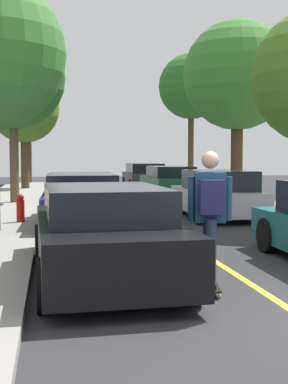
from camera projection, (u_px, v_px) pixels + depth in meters
name	position (u px, v px, depth m)	size (l,w,h in m)	color
center_line	(200.00, 251.00, 9.98)	(0.12, 39.20, 0.01)	gold
parked_car_left_nearest	(104.00, 234.00, 7.70)	(2.07, 4.43, 1.36)	black
parked_car_left_near	(81.00, 200.00, 13.34)	(2.06, 4.56, 1.34)	navy
parked_car_right_near	(217.00, 195.00, 15.38)	(2.00, 4.21, 1.37)	#B7B7BC
parked_car_right_far	(170.00, 183.00, 21.49)	(1.86, 4.11, 1.37)	#1E5B33
parked_car_right_farthest	(144.00, 177.00, 27.25)	(1.97, 4.07, 1.39)	#38383D
street_tree_left_near	(13.00, 78.00, 18.68)	(3.67, 3.67, 6.24)	brown
street_tree_left_far	(24.00, 108.00, 26.70)	(3.51, 3.51, 5.81)	#4C3823
street_tree_left_farthest	(29.00, 116.00, 32.73)	(2.94, 2.94, 5.57)	#4C3823
street_tree_right_near	(238.00, 76.00, 19.37)	(3.98, 3.98, 6.57)	#4C3823
street_tree_right_far	(191.00, 87.00, 25.73)	(3.16, 3.16, 6.57)	#4C3823
fire_hydrant	(20.00, 208.00, 13.27)	(0.20, 0.20, 0.70)	#B2140F
skateboard	(209.00, 285.00, 7.06)	(0.37, 0.87, 0.10)	black
skateboarder	(210.00, 209.00, 6.96)	(0.59, 0.71, 1.75)	black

